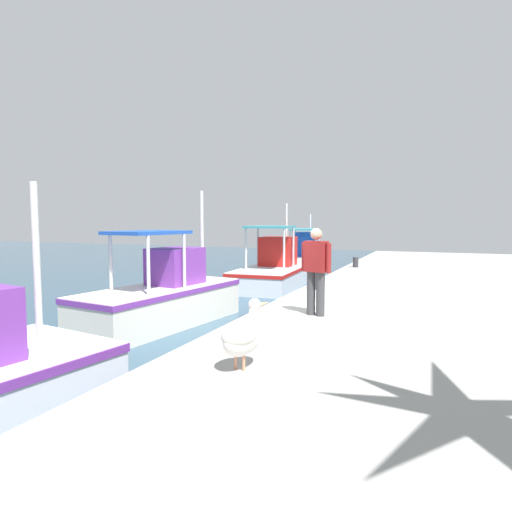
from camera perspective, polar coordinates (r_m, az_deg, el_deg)
name	(u,v)px	position (r m, az deg, el deg)	size (l,w,h in m)	color
fishing_boat_third	(163,298)	(11.13, -12.08, -5.34)	(4.74, 2.30, 3.40)	silver
fishing_boat_fourth	(274,270)	(17.15, 2.40, -1.87)	(5.15, 2.43, 3.31)	white
fishing_boat_fifth	(306,258)	(23.03, 6.54, -0.26)	(5.13, 2.57, 2.95)	silver
pelican	(242,336)	(5.35, -1.86, -10.40)	(0.97, 0.46, 0.82)	tan
fisherman_standing	(316,268)	(8.28, 7.82, -1.51)	(0.33, 0.60, 1.65)	#3F3F42
mooring_bollard_second	(317,279)	(11.50, 7.91, -2.99)	(0.22, 0.22, 0.54)	#333338
mooring_bollard_third	(356,262)	(17.17, 12.85, -0.80)	(0.21, 0.21, 0.38)	#333338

